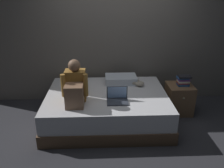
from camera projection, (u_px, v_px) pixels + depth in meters
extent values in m
plane|color=#2D2D33|center=(120.00, 129.00, 3.69)|extent=(8.00, 8.00, 0.00)
cube|color=#605B56|center=(116.00, 32.00, 4.27)|extent=(5.60, 0.10, 2.70)
cube|color=brown|center=(107.00, 115.00, 3.92)|extent=(2.00, 1.50, 0.20)
cube|color=silver|center=(107.00, 102.00, 3.82)|extent=(1.96, 1.46, 0.30)
cube|color=brown|center=(179.00, 99.00, 4.11)|extent=(0.44, 0.44, 0.53)
sphere|color=gray|center=(184.00, 98.00, 3.87)|extent=(0.04, 0.04, 0.04)
cube|color=olive|center=(76.00, 85.00, 3.46)|extent=(0.30, 0.20, 0.48)
sphere|color=brown|center=(74.00, 65.00, 3.30)|extent=(0.18, 0.18, 0.18)
cube|color=brown|center=(75.00, 96.00, 3.28)|extent=(0.26, 0.24, 0.34)
cylinder|color=olive|center=(63.00, 86.00, 3.30)|extent=(0.07, 0.07, 0.34)
cylinder|color=olive|center=(86.00, 85.00, 3.31)|extent=(0.07, 0.07, 0.34)
cube|color=#333842|center=(117.00, 102.00, 3.45)|extent=(0.32, 0.22, 0.02)
cube|color=#333842|center=(117.00, 92.00, 3.51)|extent=(0.32, 0.01, 0.20)
cube|color=#8CB2EA|center=(117.00, 92.00, 3.51)|extent=(0.29, 0.00, 0.18)
cube|color=silver|center=(121.00, 79.00, 4.16)|extent=(0.56, 0.36, 0.13)
cube|color=#284C84|center=(183.00, 84.00, 3.99)|extent=(0.19, 0.13, 0.04)
cube|color=#9E2D28|center=(182.00, 83.00, 3.99)|extent=(0.17, 0.12, 0.03)
cube|color=beige|center=(183.00, 81.00, 3.98)|extent=(0.19, 0.15, 0.03)
cube|color=#703D84|center=(183.00, 79.00, 3.97)|extent=(0.19, 0.13, 0.04)
cube|color=#284C84|center=(183.00, 78.00, 3.95)|extent=(0.19, 0.14, 0.03)
cube|color=black|center=(185.00, 77.00, 3.92)|extent=(0.21, 0.13, 0.03)
ellipsoid|color=gray|center=(139.00, 84.00, 4.02)|extent=(0.17, 0.14, 0.09)
ellipsoid|color=gray|center=(134.00, 82.00, 4.07)|extent=(0.20, 0.17, 0.11)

